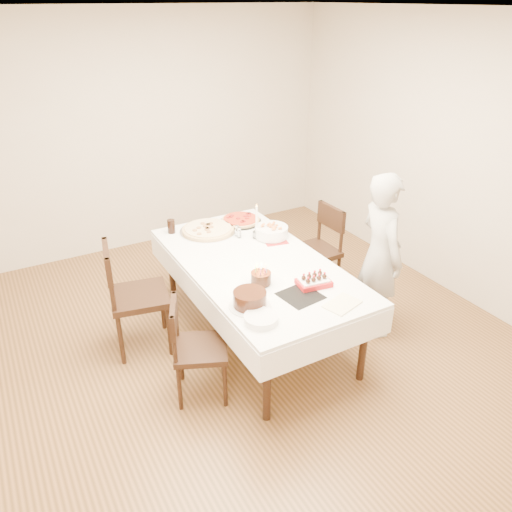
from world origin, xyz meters
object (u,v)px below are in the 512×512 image
chair_right_savory (314,252)px  pizza_white (208,229)px  chair_left_savory (139,296)px  chair_left_dessert (201,349)px  pizza_pepperoni (241,220)px  layer_cake (250,299)px  birthday_cake (261,274)px  dining_table (256,300)px  taper_candle (257,221)px  strawberry_box (314,282)px  person (380,255)px  pasta_bowl (271,232)px  cola_glass (171,226)px

chair_right_savory → pizza_white: size_ratio=1.70×
chair_left_savory → chair_left_dessert: bearing=115.8°
chair_left_savory → chair_right_savory: bearing=-168.1°
pizza_pepperoni → layer_cake: size_ratio=1.32×
chair_right_savory → birthday_cake: size_ratio=5.84×
dining_table → chair_left_dessert: chair_left_dessert is taller
chair_left_dessert → pizza_pepperoni: size_ratio=2.03×
chair_right_savory → layer_cake: (-1.25, -0.94, 0.35)m
pizza_pepperoni → taper_candle: (-0.04, -0.40, 0.15)m
strawberry_box → chair_left_savory: bearing=141.9°
dining_table → pizza_white: 0.88m
chair_left_savory → birthday_cake: 1.10m
chair_left_dessert → layer_cake: (0.36, -0.12, 0.39)m
chair_right_savory → strawberry_box: (-0.67, -0.92, 0.32)m
pizza_pepperoni → layer_cake: layer_cake is taller
chair_left_dessert → pizza_pepperoni: 1.67m
person → pizza_white: person is taller
person → pizza_white: size_ratio=2.76×
chair_right_savory → pizza_white: chair_right_savory is taller
chair_left_savory → chair_left_dessert: 0.83m
chair_left_savory → strawberry_box: (1.15, -0.90, 0.28)m
person → pizza_white: (-1.10, 1.20, 0.02)m
chair_left_dessert → pasta_bowl: bearing=-119.8°
birthday_cake → cola_glass: bearing=102.2°
chair_left_savory → cola_glass: bearing=-121.4°
dining_table → chair_left_savory: 1.01m
chair_left_savory → dining_table: bearing=170.9°
chair_right_savory → person: size_ratio=0.62×
layer_cake → birthday_cake: bearing=45.9°
chair_left_savory → taper_candle: taper_candle is taller
pasta_bowl → strawberry_box: pasta_bowl is taller
pizza_pepperoni → pasta_bowl: pasta_bowl is taller
pasta_bowl → strawberry_box: size_ratio=1.20×
dining_table → pizza_pepperoni: (0.28, 0.82, 0.40)m
person → strawberry_box: 0.81m
cola_glass → person: bearing=-43.6°
chair_left_dessert → pizza_white: chair_left_dessert is taller
layer_cake → taper_candle: bearing=58.1°
chair_right_savory → chair_left_dessert: chair_right_savory is taller
chair_left_savory → person: (1.95, -0.78, 0.25)m
taper_candle → layer_cake: bearing=-121.9°
taper_candle → layer_cake: size_ratio=1.10×
chair_right_savory → chair_left_savory: size_ratio=0.92×
pizza_white → birthday_cake: (-0.05, -1.11, 0.07)m
chair_right_savory → cola_glass: (-1.29, 0.55, 0.35)m
taper_candle → cola_glass: (-0.66, 0.50, -0.10)m
chair_right_savory → birthday_cake: (-1.02, -0.70, 0.37)m
person → dining_table: bearing=78.2°
layer_cake → chair_left_dessert: bearing=162.2°
person → strawberry_box: person is taller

